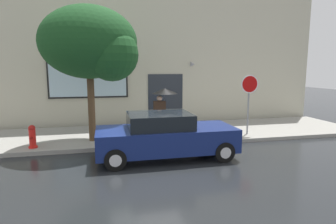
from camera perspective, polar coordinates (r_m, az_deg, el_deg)
The scene contains 8 objects.
ground_plane at distance 9.34m, azimuth -4.05°, elevation -9.19°, with size 60.00×60.00×0.00m, color black.
sidewalk at distance 12.19m, azimuth -6.21°, elevation -4.56°, with size 20.00×4.00×0.15m, color gray.
building_facade at distance 14.35m, azimuth -7.68°, elevation 11.14°, with size 20.00×0.67×7.00m.
parked_car at distance 9.10m, azimuth -0.61°, elevation -4.89°, with size 4.43×1.87×1.47m.
fire_hydrant at distance 10.84m, azimuth -25.79°, elevation -4.53°, with size 0.30×0.44×0.81m.
pedestrian_with_umbrella at distance 11.47m, azimuth -0.99°, elevation 2.92°, with size 1.04×1.04×1.94m.
street_tree at distance 10.82m, azimuth -14.89°, elevation 12.99°, with size 3.52×2.99×5.00m.
stop_sign at distance 12.08m, azimuth 16.13°, elevation 3.81°, with size 0.76×0.10×2.48m.
Camera 1 is at (-1.32, -8.79, 2.88)m, focal length 30.07 mm.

